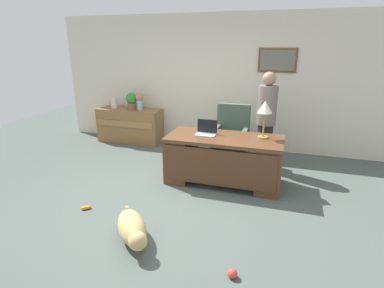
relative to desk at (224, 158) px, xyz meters
name	(u,v)px	position (x,y,z in m)	size (l,w,h in m)	color
ground_plane	(172,198)	(-0.59, -0.74, -0.41)	(12.00, 12.00, 0.00)	#4C5651
back_wall	(216,82)	(-0.58, 1.86, 0.94)	(7.00, 0.16, 2.70)	beige
desk	(224,158)	(0.00, 0.00, 0.00)	(1.77, 0.81, 0.75)	brown
credenza	(130,125)	(-2.46, 1.50, -0.04)	(1.43, 0.50, 0.74)	olive
armchair	(231,137)	(-0.06, 0.94, 0.07)	(0.60, 0.59, 1.07)	#475B4C
person_standing	(266,121)	(0.55, 0.79, 0.46)	(0.32, 0.32, 1.68)	#262323
dog_lying	(132,229)	(-0.64, -1.80, -0.25)	(0.65, 0.70, 0.30)	tan
laptop	(206,131)	(-0.31, 0.08, 0.40)	(0.32, 0.22, 0.22)	#B2B5BA
desk_lamp	(265,109)	(0.56, 0.15, 0.79)	(0.22, 0.22, 0.57)	#9E8447
vase_with_flowers	(140,100)	(-2.19, 1.51, 0.55)	(0.17, 0.17, 0.36)	#A4C3D7
vase_empty	(114,103)	(-2.82, 1.51, 0.45)	(0.13, 0.13, 0.22)	silver
potted_plant	(132,100)	(-2.38, 1.51, 0.53)	(0.24, 0.24, 0.36)	brown
dog_toy_ball	(232,273)	(0.53, -2.02, -0.36)	(0.09, 0.09, 0.09)	#E53F33
dog_toy_bone	(86,208)	(-1.57, -1.38, -0.38)	(0.14, 0.05, 0.05)	orange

